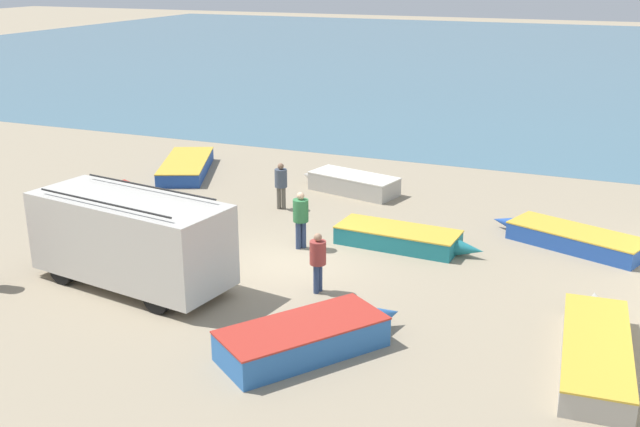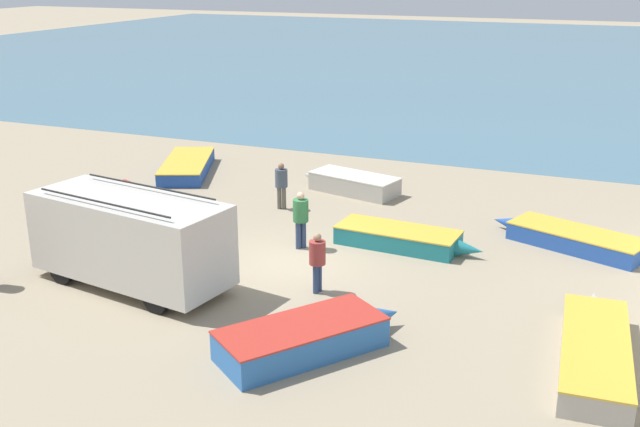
{
  "view_description": "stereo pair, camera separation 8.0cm",
  "coord_description": "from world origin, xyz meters",
  "px_view_note": "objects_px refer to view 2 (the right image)",
  "views": [
    {
      "loc": [
        8.13,
        -17.69,
        7.97
      ],
      "look_at": [
        0.26,
        1.51,
        1.0
      ],
      "focal_mm": 42.0,
      "sensor_mm": 36.0,
      "label": 1
    },
    {
      "loc": [
        8.21,
        -17.66,
        7.97
      ],
      "look_at": [
        0.26,
        1.51,
        1.0
      ],
      "focal_mm": 42.0,
      "sensor_mm": 36.0,
      "label": 2
    }
  ],
  "objects_px": {
    "fishing_rowboat_0": "(188,165)",
    "fisherman_1": "(317,257)",
    "fisherman_3": "(301,215)",
    "parked_van": "(130,238)",
    "fishing_rowboat_2": "(308,337)",
    "fishing_rowboat_3": "(402,238)",
    "fishing_rowboat_1": "(131,202)",
    "fishing_rowboat_4": "(572,238)",
    "fishing_rowboat_5": "(351,183)",
    "fisherman_2": "(281,182)",
    "fishing_rowboat_6": "(595,349)"
  },
  "relations": [
    {
      "from": "fishing_rowboat_2",
      "to": "fisherman_2",
      "type": "distance_m",
      "value": 9.93
    },
    {
      "from": "parked_van",
      "to": "fishing_rowboat_3",
      "type": "relative_size",
      "value": 1.29
    },
    {
      "from": "fishing_rowboat_0",
      "to": "fishing_rowboat_2",
      "type": "relative_size",
      "value": 1.28
    },
    {
      "from": "fishing_rowboat_1",
      "to": "fisherman_3",
      "type": "height_order",
      "value": "fisherman_3"
    },
    {
      "from": "fishing_rowboat_2",
      "to": "fishing_rowboat_3",
      "type": "height_order",
      "value": "fishing_rowboat_2"
    },
    {
      "from": "fishing_rowboat_6",
      "to": "fisherman_1",
      "type": "distance_m",
      "value": 6.84
    },
    {
      "from": "fishing_rowboat_0",
      "to": "fishing_rowboat_4",
      "type": "distance_m",
      "value": 15.23
    },
    {
      "from": "fishing_rowboat_3",
      "to": "fisherman_3",
      "type": "height_order",
      "value": "fisherman_3"
    },
    {
      "from": "fisherman_2",
      "to": "parked_van",
      "type": "bearing_deg",
      "value": 157.6
    },
    {
      "from": "fisherman_3",
      "to": "fishing_rowboat_3",
      "type": "bearing_deg",
      "value": -116.54
    },
    {
      "from": "fisherman_1",
      "to": "fisherman_3",
      "type": "distance_m",
      "value": 3.14
    },
    {
      "from": "fishing_rowboat_0",
      "to": "fisherman_1",
      "type": "height_order",
      "value": "fisherman_1"
    },
    {
      "from": "fishing_rowboat_2",
      "to": "fishing_rowboat_5",
      "type": "xyz_separation_m",
      "value": [
        -3.25,
        11.47,
        -0.0
      ]
    },
    {
      "from": "fisherman_3",
      "to": "fisherman_2",
      "type": "bearing_deg",
      "value": -17.3
    },
    {
      "from": "fishing_rowboat_6",
      "to": "fisherman_2",
      "type": "relative_size",
      "value": 3.44
    },
    {
      "from": "fishing_rowboat_1",
      "to": "fishing_rowboat_2",
      "type": "relative_size",
      "value": 1.07
    },
    {
      "from": "fishing_rowboat_2",
      "to": "fisherman_3",
      "type": "height_order",
      "value": "fisherman_3"
    },
    {
      "from": "fishing_rowboat_2",
      "to": "fishing_rowboat_1",
      "type": "bearing_deg",
      "value": 90.98
    },
    {
      "from": "fisherman_3",
      "to": "parked_van",
      "type": "bearing_deg",
      "value": 92.68
    },
    {
      "from": "fishing_rowboat_0",
      "to": "fishing_rowboat_3",
      "type": "distance_m",
      "value": 11.37
    },
    {
      "from": "fishing_rowboat_0",
      "to": "fisherman_1",
      "type": "xyz_separation_m",
      "value": [
        9.26,
        -8.65,
        0.68
      ]
    },
    {
      "from": "fishing_rowboat_0",
      "to": "fisherman_2",
      "type": "relative_size",
      "value": 3.33
    },
    {
      "from": "fishing_rowboat_0",
      "to": "fishing_rowboat_5",
      "type": "relative_size",
      "value": 1.32
    },
    {
      "from": "fishing_rowboat_1",
      "to": "fishing_rowboat_2",
      "type": "bearing_deg",
      "value": 170.48
    },
    {
      "from": "fishing_rowboat_0",
      "to": "fishing_rowboat_3",
      "type": "height_order",
      "value": "fishing_rowboat_3"
    },
    {
      "from": "fishing_rowboat_0",
      "to": "fishing_rowboat_1",
      "type": "bearing_deg",
      "value": 167.7
    },
    {
      "from": "fisherman_1",
      "to": "fisherman_3",
      "type": "height_order",
      "value": "fisherman_3"
    },
    {
      "from": "fishing_rowboat_0",
      "to": "fishing_rowboat_6",
      "type": "bearing_deg",
      "value": -144.24
    },
    {
      "from": "fishing_rowboat_2",
      "to": "fisherman_1",
      "type": "bearing_deg",
      "value": 54.79
    },
    {
      "from": "parked_van",
      "to": "fishing_rowboat_4",
      "type": "distance_m",
      "value": 12.64
    },
    {
      "from": "fishing_rowboat_3",
      "to": "fisherman_2",
      "type": "height_order",
      "value": "fisherman_2"
    },
    {
      "from": "fisherman_3",
      "to": "fishing_rowboat_1",
      "type": "bearing_deg",
      "value": 30.96
    },
    {
      "from": "fishing_rowboat_1",
      "to": "fisherman_1",
      "type": "bearing_deg",
      "value": -177.97
    },
    {
      "from": "fishing_rowboat_3",
      "to": "fishing_rowboat_4",
      "type": "distance_m",
      "value": 5.01
    },
    {
      "from": "parked_van",
      "to": "fisherman_2",
      "type": "height_order",
      "value": "parked_van"
    },
    {
      "from": "fishing_rowboat_6",
      "to": "fisherman_3",
      "type": "height_order",
      "value": "fisherman_3"
    },
    {
      "from": "fishing_rowboat_0",
      "to": "fisherman_3",
      "type": "height_order",
      "value": "fisherman_3"
    },
    {
      "from": "fishing_rowboat_1",
      "to": "fishing_rowboat_4",
      "type": "xyz_separation_m",
      "value": [
        14.0,
        2.23,
        -0.06
      ]
    },
    {
      "from": "parked_van",
      "to": "fishing_rowboat_1",
      "type": "height_order",
      "value": "parked_van"
    },
    {
      "from": "fisherman_3",
      "to": "fishing_rowboat_5",
      "type": "bearing_deg",
      "value": -45.18
    },
    {
      "from": "fishing_rowboat_3",
      "to": "fishing_rowboat_5",
      "type": "relative_size",
      "value": 1.09
    },
    {
      "from": "fisherman_1",
      "to": "fishing_rowboat_2",
      "type": "bearing_deg",
      "value": -61.04
    },
    {
      "from": "fishing_rowboat_5",
      "to": "fisherman_2",
      "type": "height_order",
      "value": "fisherman_2"
    },
    {
      "from": "fishing_rowboat_1",
      "to": "fishing_rowboat_5",
      "type": "xyz_separation_m",
      "value": [
        6.03,
        4.98,
        0.01
      ]
    },
    {
      "from": "fishing_rowboat_1",
      "to": "fishing_rowboat_3",
      "type": "bearing_deg",
      "value": -152.58
    },
    {
      "from": "fishing_rowboat_4",
      "to": "fishing_rowboat_6",
      "type": "distance_m",
      "value": 6.9
    },
    {
      "from": "fishing_rowboat_6",
      "to": "fisherman_2",
      "type": "bearing_deg",
      "value": 53.43
    },
    {
      "from": "fishing_rowboat_4",
      "to": "fisherman_2",
      "type": "height_order",
      "value": "fisherman_2"
    },
    {
      "from": "fisherman_1",
      "to": "fisherman_2",
      "type": "distance_m",
      "value": 6.91
    },
    {
      "from": "fishing_rowboat_5",
      "to": "fisherman_2",
      "type": "bearing_deg",
      "value": 75.54
    }
  ]
}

